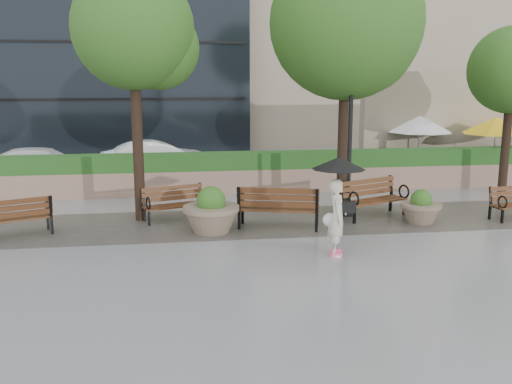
{
  "coord_description": "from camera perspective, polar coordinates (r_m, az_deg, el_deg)",
  "views": [
    {
      "loc": [
        -2.78,
        -11.59,
        3.88
      ],
      "look_at": [
        -0.88,
        1.71,
        1.1
      ],
      "focal_mm": 40.0,
      "sensor_mm": 36.0,
      "label": 1
    }
  ],
  "objects": [
    {
      "name": "tree_0",
      "position": [
        15.41,
        -11.59,
        15.18
      ],
      "size": [
        3.25,
        3.11,
        6.58
      ],
      "color": "black",
      "rests_on": "ground"
    },
    {
      "name": "car_right",
      "position": [
        22.14,
        -9.71,
        3.25
      ],
      "size": [
        4.45,
        2.4,
        1.39
      ],
      "primitive_type": "imported",
      "rotation": [
        0.0,
        0.0,
        1.8
      ],
      "color": "white",
      "rests_on": "ground"
    },
    {
      "name": "asphalt_street",
      "position": [
        23.09,
        -1.1,
        2.02
      ],
      "size": [
        40.0,
        7.0,
        0.0
      ],
      "primitive_type": "cube",
      "color": "black",
      "rests_on": "ground"
    },
    {
      "name": "car_left",
      "position": [
        21.92,
        -20.38,
        2.47
      ],
      "size": [
        4.53,
        2.03,
        1.29
      ],
      "primitive_type": "imported",
      "rotation": [
        0.0,
        0.0,
        1.62
      ],
      "color": "white",
      "rests_on": "ground"
    },
    {
      "name": "planter_right",
      "position": [
        15.74,
        16.15,
        -1.72
      ],
      "size": [
        1.08,
        1.08,
        0.91
      ],
      "color": "#7F6B56",
      "rests_on": "ground"
    },
    {
      "name": "tree_1",
      "position": [
        16.62,
        9.43,
        15.88
      ],
      "size": [
        4.25,
        4.25,
        7.4
      ],
      "color": "black",
      "rests_on": "ground"
    },
    {
      "name": "pedestrian",
      "position": [
        12.37,
        8.17,
        -0.44
      ],
      "size": [
        1.17,
        1.17,
        2.14
      ],
      "rotation": [
        0.0,
        0.0,
        1.32
      ],
      "color": "beige",
      "rests_on": "ground"
    },
    {
      "name": "cafe_wall",
      "position": [
        24.91,
        21.58,
        6.55
      ],
      "size": [
        10.0,
        0.6,
        4.0
      ],
      "primitive_type": "cube",
      "color": "tan",
      "rests_on": "ground"
    },
    {
      "name": "ground",
      "position": [
        12.54,
        5.11,
        -6.39
      ],
      "size": [
        100.0,
        100.0,
        0.0
      ],
      "primitive_type": "plane",
      "color": "gray",
      "rests_on": "ground"
    },
    {
      "name": "patio_umb_white",
      "position": [
        22.96,
        16.07,
        6.51
      ],
      "size": [
        2.5,
        2.5,
        2.3
      ],
      "color": "black",
      "rests_on": "ground"
    },
    {
      "name": "bench_0",
      "position": [
        15.02,
        -23.16,
        -3.1
      ],
      "size": [
        1.94,
        1.35,
        0.98
      ],
      "rotation": [
        0.0,
        0.0,
        3.53
      ],
      "color": "#5A2E1A",
      "rests_on": "ground"
    },
    {
      "name": "cobble_strip",
      "position": [
        15.35,
        2.57,
        -2.94
      ],
      "size": [
        28.0,
        3.2,
        0.01
      ],
      "primitive_type": "cube",
      "color": "#383330",
      "rests_on": "ground"
    },
    {
      "name": "bench_3",
      "position": [
        16.06,
        11.63,
        -1.41
      ],
      "size": [
        2.06,
        1.47,
        1.04
      ],
      "rotation": [
        0.0,
        0.0,
        0.41
      ],
      "color": "#5A2E1A",
      "rests_on": "ground"
    },
    {
      "name": "lamppost",
      "position": [
        15.8,
        9.33,
        4.14
      ],
      "size": [
        0.28,
        0.28,
        4.18
      ],
      "color": "black",
      "rests_on": "ground"
    },
    {
      "name": "patio_umb_yellow_a",
      "position": [
        23.25,
        22.9,
        6.11
      ],
      "size": [
        2.5,
        2.5,
        2.3
      ],
      "color": "black",
      "rests_on": "ground"
    },
    {
      "name": "hedge_wall",
      "position": [
        19.07,
        0.37,
        1.98
      ],
      "size": [
        24.0,
        0.8,
        1.35
      ],
      "color": "#93715F",
      "rests_on": "ground"
    },
    {
      "name": "planter_left",
      "position": [
        14.22,
        -4.49,
        -2.27
      ],
      "size": [
        1.4,
        1.4,
        1.18
      ],
      "color": "#7F6B56",
      "rests_on": "ground"
    },
    {
      "name": "cafe_hedge",
      "position": [
        22.95,
        22.89,
        2.17
      ],
      "size": [
        8.0,
        0.5,
        0.9
      ],
      "primitive_type": "cube",
      "color": "#27521B",
      "rests_on": "ground"
    },
    {
      "name": "bench_1",
      "position": [
        15.54,
        -8.03,
        -1.85
      ],
      "size": [
        1.82,
        1.18,
        0.92
      ],
      "rotation": [
        0.0,
        0.0,
        0.32
      ],
      "color": "#5A2E1A",
      "rests_on": "ground"
    },
    {
      "name": "bench_2",
      "position": [
        14.62,
        2.26,
        -2.38
      ],
      "size": [
        2.19,
        1.34,
        1.1
      ],
      "rotation": [
        0.0,
        0.0,
        2.87
      ],
      "color": "#5A2E1A",
      "rests_on": "ground"
    }
  ]
}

